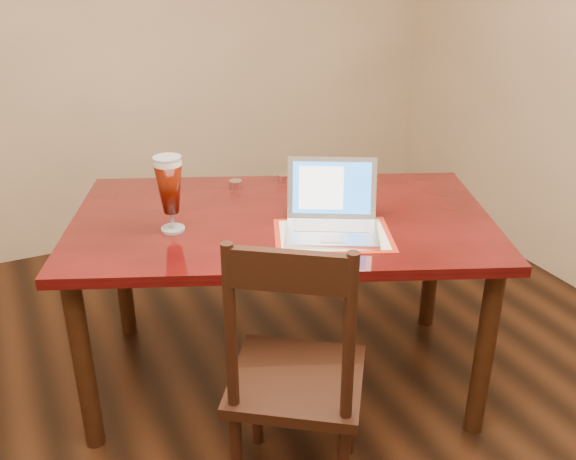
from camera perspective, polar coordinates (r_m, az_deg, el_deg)
name	(u,v)px	position (r m, az deg, el deg)	size (l,w,h in m)	color
dining_table	(280,236)	(2.72, -0.68, -0.55)	(1.99, 1.57, 1.13)	#530B0B
dining_chair	(295,378)	(2.27, 0.65, -13.05)	(0.63, 0.62, 1.08)	black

